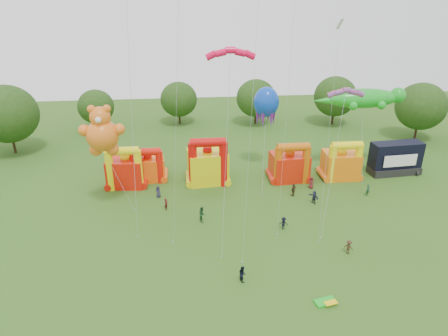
{
  "coord_description": "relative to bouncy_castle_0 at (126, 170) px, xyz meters",
  "views": [
    {
      "loc": [
        -7.09,
        -26.18,
        26.33
      ],
      "look_at": [
        -2.6,
        18.0,
        6.56
      ],
      "focal_mm": 32.0,
      "sensor_mm": 36.0,
      "label": 1
    }
  ],
  "objects": [
    {
      "name": "gecko_kite",
      "position": [
        35.72,
        2.11,
        6.93
      ],
      "size": [
        14.44,
        8.21,
        13.05
      ],
      "color": "green",
      "rests_on": "ground"
    },
    {
      "name": "octopus_kite",
      "position": [
        20.59,
        1.3,
        3.41
      ],
      "size": [
        4.2,
        12.09,
        13.19
      ],
      "color": "#0C3DBA",
      "rests_on": "ground"
    },
    {
      "name": "spectator_1",
      "position": [
        5.95,
        -7.75,
        -1.65
      ],
      "size": [
        0.63,
        0.71,
        1.64
      ],
      "primitive_type": "imported",
      "rotation": [
        0.0,
        0.0,
        1.08
      ],
      "color": "#4C1516",
      "rests_on": "ground"
    },
    {
      "name": "spectator_4",
      "position": [
        23.52,
        -5.73,
        -1.53
      ],
      "size": [
        1.17,
        1.01,
        1.89
      ],
      "primitive_type": "imported",
      "rotation": [
        0.0,
        0.0,
        3.75
      ],
      "color": "#3E2A19",
      "rests_on": "ground"
    },
    {
      "name": "bouncy_castle_1",
      "position": [
        3.01,
        1.71,
        -0.36
      ],
      "size": [
        5.2,
        4.36,
        5.53
      ],
      "color": "#FF560D",
      "rests_on": "ground"
    },
    {
      "name": "tree_ring",
      "position": [
        14.79,
        -27.22,
        3.78
      ],
      "size": [
        122.97,
        125.07,
        12.07
      ],
      "color": "#352314",
      "rests_on": "ground"
    },
    {
      "name": "stage_trailer",
      "position": [
        41.24,
        0.29,
        -0.03
      ],
      "size": [
        8.08,
        3.56,
        5.09
      ],
      "color": "black",
      "rests_on": "ground"
    },
    {
      "name": "diamond_kites",
      "position": [
        16.9,
        -13.7,
        12.75
      ],
      "size": [
        19.16,
        11.31,
        40.29
      ],
      "color": "red",
      "rests_on": "ground"
    },
    {
      "name": "ground",
      "position": [
        15.96,
        -27.83,
        -2.47
      ],
      "size": [
        160.0,
        160.0,
        0.0
      ],
      "primitive_type": "plane",
      "color": "#355718",
      "rests_on": "ground"
    },
    {
      "name": "bouncy_castle_2",
      "position": [
        11.94,
        -0.01,
        0.34
      ],
      "size": [
        6.11,
        5.1,
        7.45
      ],
      "color": "yellow",
      "rests_on": "ground"
    },
    {
      "name": "spectator_7",
      "position": [
        33.93,
        -6.64,
        -1.61
      ],
      "size": [
        0.75,
        0.7,
        1.72
      ],
      "primitive_type": "imported",
      "rotation": [
        0.0,
        0.0,
        0.61
      ],
      "color": "#193F29",
      "rests_on": "ground"
    },
    {
      "name": "spectator_9",
      "position": [
        26.04,
        -19.42,
        -1.66
      ],
      "size": [
        1.18,
        1.16,
        1.63
      ],
      "primitive_type": "imported",
      "rotation": [
        0.0,
        0.0,
        2.38
      ],
      "color": "#3B2717",
      "rests_on": "ground"
    },
    {
      "name": "spectator_3",
      "position": [
        20.13,
        -13.9,
        -1.68
      ],
      "size": [
        1.16,
        0.87,
        1.59
      ],
      "primitive_type": "imported",
      "rotation": [
        0.0,
        0.0,
        2.84
      ],
      "color": "black",
      "rests_on": "ground"
    },
    {
      "name": "spectator_6",
      "position": [
        26.7,
        -3.68,
        -1.58
      ],
      "size": [
        1.04,
        0.94,
        1.78
      ],
      "primitive_type": "imported",
      "rotation": [
        0.0,
        0.0,
        5.72
      ],
      "color": "maroon",
      "rests_on": "ground"
    },
    {
      "name": "parafoil_kites",
      "position": [
        20.21,
        -12.59,
        6.73
      ],
      "size": [
        29.5,
        11.85,
        28.16
      ],
      "color": "#EE0B3C",
      "rests_on": "ground"
    },
    {
      "name": "spectator_0",
      "position": [
        4.75,
        -4.19,
        -1.63
      ],
      "size": [
        0.98,
        0.84,
        1.7
      ],
      "primitive_type": "imported",
      "rotation": [
        0.0,
        0.0,
        -0.43
      ],
      "color": "#29253F",
      "rests_on": "ground"
    },
    {
      "name": "folded_kite_bundle",
      "position": [
        21.1,
        -26.62,
        -2.34
      ],
      "size": [
        2.17,
        1.42,
        0.31
      ],
      "color": "green",
      "rests_on": "ground"
    },
    {
      "name": "spectator_2",
      "position": [
        10.5,
        -11.06,
        -1.49
      ],
      "size": [
        0.85,
        1.04,
        1.97
      ],
      "primitive_type": "imported",
      "rotation": [
        0.0,
        0.0,
        1.69
      ],
      "color": "#1A4221",
      "rests_on": "ground"
    },
    {
      "name": "spectator_8",
      "position": [
        13.87,
        -22.72,
        -1.62
      ],
      "size": [
        0.87,
        0.99,
        1.7
      ],
      "primitive_type": "imported",
      "rotation": [
        0.0,
        0.0,
        1.89
      ],
      "color": "black",
      "rests_on": "ground"
    },
    {
      "name": "teddy_bear_kite",
      "position": [
        -0.87,
        -6.45,
        5.96
      ],
      "size": [
        6.06,
        3.99,
        13.98
      ],
      "color": "orange",
      "rests_on": "ground"
    },
    {
      "name": "spectator_5",
      "position": [
        25.73,
        -8.05,
        -1.54
      ],
      "size": [
        1.33,
        1.77,
        1.86
      ],
      "primitive_type": "imported",
      "rotation": [
        0.0,
        0.0,
        5.23
      ],
      "color": "#25273E",
      "rests_on": "ground"
    },
    {
      "name": "bouncy_castle_3",
      "position": [
        24.24,
        -0.39,
        -0.07
      ],
      "size": [
        5.69,
        4.73,
        6.34
      ],
      "color": "red",
      "rests_on": "ground"
    },
    {
      "name": "bouncy_castle_4",
      "position": [
        32.21,
        -0.55,
        -0.07
      ],
      "size": [
        5.23,
        4.23,
        6.33
      ],
      "color": "orange",
      "rests_on": "ground"
    },
    {
      "name": "bouncy_castle_0",
      "position": [
        0.0,
        0.0,
        0.0
      ],
      "size": [
        5.5,
        4.59,
        6.52
      ],
      "color": "red",
      "rests_on": "ground"
    }
  ]
}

